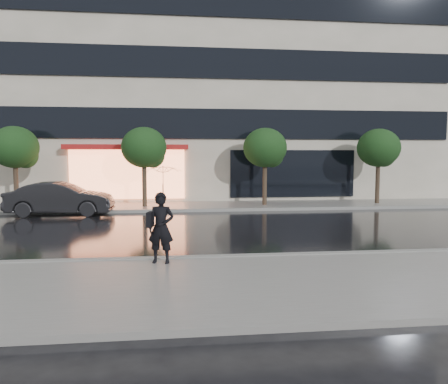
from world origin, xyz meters
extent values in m
plane|color=black|center=(0.00, 0.00, 0.00)|extent=(120.00, 120.00, 0.00)
cube|color=slate|center=(0.00, -3.25, 0.06)|extent=(60.00, 4.50, 0.12)
cube|color=slate|center=(0.00, 10.25, 0.06)|extent=(60.00, 3.50, 0.12)
cube|color=gray|center=(0.00, -1.00, 0.07)|extent=(60.00, 0.25, 0.14)
cube|color=gray|center=(0.00, 8.50, 0.07)|extent=(60.00, 0.25, 0.14)
cube|color=beige|center=(0.00, 18.00, 9.00)|extent=(30.00, 12.00, 18.00)
cube|color=black|center=(0.00, 11.94, 4.30)|extent=(28.00, 0.12, 1.60)
cube|color=black|center=(0.00, 11.94, 7.50)|extent=(28.00, 0.12, 1.60)
cube|color=black|center=(0.00, 11.94, 10.70)|extent=(28.00, 0.12, 1.60)
cube|color=#FF8C59|center=(-4.00, 11.92, 1.60)|extent=(6.00, 0.10, 2.60)
cube|color=#A31919|center=(-4.00, 11.59, 3.05)|extent=(6.40, 0.70, 0.25)
cube|color=black|center=(5.00, 11.94, 1.60)|extent=(7.00, 0.10, 2.60)
cylinder|color=#33261C|center=(-9.00, 10.00, 1.10)|extent=(0.22, 0.22, 2.20)
ellipsoid|color=black|center=(-9.00, 10.00, 3.00)|extent=(2.20, 2.20, 1.98)
sphere|color=black|center=(-8.60, 10.20, 2.60)|extent=(1.20, 1.20, 1.20)
cylinder|color=#33261C|center=(-3.00, 10.00, 1.10)|extent=(0.22, 0.22, 2.20)
ellipsoid|color=black|center=(-3.00, 10.00, 3.00)|extent=(2.20, 2.20, 1.98)
sphere|color=black|center=(-2.60, 10.20, 2.60)|extent=(1.20, 1.20, 1.20)
cylinder|color=#33261C|center=(3.00, 10.00, 1.10)|extent=(0.22, 0.22, 2.20)
ellipsoid|color=black|center=(3.00, 10.00, 3.00)|extent=(2.20, 2.20, 1.98)
sphere|color=black|center=(3.40, 10.20, 2.60)|extent=(1.20, 1.20, 1.20)
cylinder|color=#33261C|center=(9.00, 10.00, 1.10)|extent=(0.22, 0.22, 2.20)
ellipsoid|color=black|center=(9.00, 10.00, 3.00)|extent=(2.20, 2.20, 1.98)
sphere|color=black|center=(9.40, 10.20, 2.60)|extent=(1.20, 1.20, 1.20)
imported|color=black|center=(-6.49, 7.97, 0.73)|extent=(4.46, 1.58, 1.47)
imported|color=black|center=(-1.90, -1.50, 0.95)|extent=(0.68, 0.52, 1.65)
imported|color=black|center=(-1.84, -1.51, 2.01)|extent=(1.05, 1.06, 0.80)
cylinder|color=black|center=(-1.84, -1.51, 1.55)|extent=(0.02, 0.02, 0.83)
cube|color=black|center=(-2.15, -1.50, 1.15)|extent=(0.18, 0.33, 0.35)
camera|label=1|loc=(-1.62, -11.62, 2.63)|focal=35.00mm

